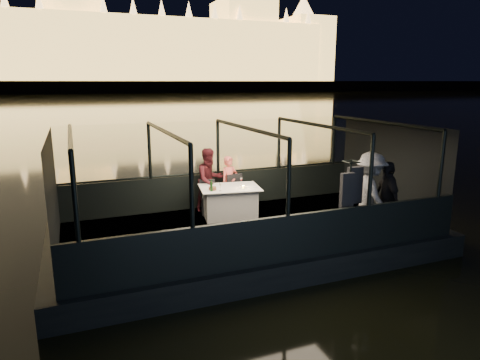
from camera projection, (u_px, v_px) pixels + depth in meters
name	position (u px, v px, depth m)	size (l,w,h in m)	color
river_water	(89.00, 102.00, 82.50)	(500.00, 500.00, 0.00)	black
boat_hull	(246.00, 248.00, 9.95)	(8.60, 4.40, 1.00)	black
boat_deck	(246.00, 229.00, 9.84)	(8.00, 4.00, 0.04)	black
gunwale_port	(218.00, 189.00, 11.55)	(8.00, 0.08, 0.90)	black
gunwale_starboard	(287.00, 238.00, 7.93)	(8.00, 0.08, 0.90)	black
cabin_glass_port	(218.00, 147.00, 11.29)	(8.00, 0.02, 1.40)	#99B2B2
cabin_glass_starboard	(289.00, 178.00, 7.67)	(8.00, 0.02, 1.40)	#99B2B2
cabin_roof_glass	(247.00, 128.00, 9.32)	(8.00, 4.00, 0.02)	#99B2B2
end_wall_fore	(53.00, 196.00, 8.16)	(0.02, 4.00, 2.30)	black
end_wall_aft	(390.00, 167.00, 11.01)	(0.02, 4.00, 2.30)	black
canopy_ribs	(247.00, 179.00, 9.58)	(8.00, 4.00, 2.30)	black
embankment	(76.00, 88.00, 200.16)	(400.00, 140.00, 6.00)	#423D33
parliament_building	(72.00, 14.00, 162.13)	(220.00, 32.00, 60.00)	#F2D18C
dining_table_central	(230.00, 202.00, 10.56)	(1.45, 1.05, 0.77)	white
chair_port_left	(209.00, 197.00, 10.82)	(0.40, 0.40, 0.85)	black
chair_port_right	(237.00, 194.00, 11.09)	(0.43, 0.43, 0.92)	black
coat_stand	(349.00, 203.00, 8.61)	(0.50, 0.40, 1.80)	black
person_woman_coral	(229.00, 181.00, 11.22)	(0.50, 0.34, 1.40)	#EE6456
person_man_maroon	(210.00, 182.00, 11.03)	(0.79, 0.61, 1.64)	#401117
passenger_stripe	(370.00, 197.00, 9.23)	(1.19, 0.67, 1.84)	white
passenger_dark	(386.00, 197.00, 9.30)	(0.96, 0.40, 1.63)	black
wine_bottle	(211.00, 185.00, 10.06)	(0.06, 0.06, 0.28)	#143714
bread_basket	(213.00, 188.00, 10.19)	(0.18, 0.18, 0.07)	brown
amber_candle	(243.00, 187.00, 10.35)	(0.05, 0.05, 0.07)	yellow
plate_near	(251.00, 187.00, 10.46)	(0.24, 0.24, 0.01)	white
plate_far	(214.00, 187.00, 10.45)	(0.24, 0.24, 0.02)	silver
wine_glass_white	(220.00, 187.00, 10.07)	(0.07, 0.07, 0.20)	white
wine_glass_red	(241.00, 182.00, 10.58)	(0.07, 0.07, 0.20)	white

